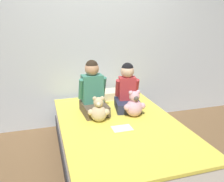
# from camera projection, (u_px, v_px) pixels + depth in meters

# --- Properties ---
(ground_plane) EXTENTS (14.00, 14.00, 0.00)m
(ground_plane) POSITION_uv_depth(u_px,v_px,m) (119.00, 159.00, 2.78)
(ground_plane) COLOR brown
(wall_behind_bed) EXTENTS (8.00, 0.06, 2.50)m
(wall_behind_bed) POSITION_uv_depth(u_px,v_px,m) (95.00, 42.00, 3.45)
(wall_behind_bed) COLOR silver
(wall_behind_bed) RESTS_ON ground_plane
(bed) EXTENTS (1.31, 2.01, 0.47)m
(bed) POSITION_uv_depth(u_px,v_px,m) (120.00, 141.00, 2.71)
(bed) COLOR #2D2D33
(bed) RESTS_ON ground_plane
(child_on_left) EXTENTS (0.34, 0.42, 0.65)m
(child_on_left) POSITION_uv_depth(u_px,v_px,m) (93.00, 92.00, 2.86)
(child_on_left) COLOR brown
(child_on_left) RESTS_ON bed
(child_on_right) EXTENTS (0.36, 0.41, 0.59)m
(child_on_right) POSITION_uv_depth(u_px,v_px,m) (127.00, 91.00, 2.98)
(child_on_right) COLOR #282D47
(child_on_right) RESTS_ON bed
(teddy_bear_held_by_left_child) EXTENTS (0.24, 0.19, 0.29)m
(teddy_bear_held_by_left_child) POSITION_uv_depth(u_px,v_px,m) (99.00, 111.00, 2.65)
(teddy_bear_held_by_left_child) COLOR #D1B78E
(teddy_bear_held_by_left_child) RESTS_ON bed
(teddy_bear_held_by_right_child) EXTENTS (0.27, 0.20, 0.32)m
(teddy_bear_held_by_right_child) POSITION_uv_depth(u_px,v_px,m) (134.00, 105.00, 2.78)
(teddy_bear_held_by_right_child) COLOR #DBA3B2
(teddy_bear_held_by_right_child) RESTS_ON bed
(pillow_at_headboard) EXTENTS (0.55, 0.27, 0.11)m
(pillow_at_headboard) POSITION_uv_depth(u_px,v_px,m) (101.00, 95.00, 3.40)
(pillow_at_headboard) COLOR beige
(pillow_at_headboard) RESTS_ON bed
(sign_card) EXTENTS (0.21, 0.15, 0.00)m
(sign_card) POSITION_uv_depth(u_px,v_px,m) (122.00, 128.00, 2.51)
(sign_card) COLOR white
(sign_card) RESTS_ON bed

